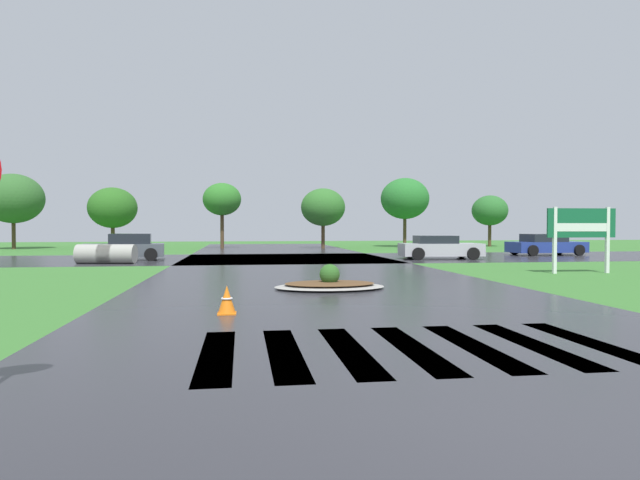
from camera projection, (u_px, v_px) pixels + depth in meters
name	position (u px, v px, depth m)	size (l,w,h in m)	color
ground_plane	(564.00, 463.00, 4.07)	(120.00, 120.00, 0.10)	#38722D
asphalt_roadway	(335.00, 293.00, 13.96)	(10.81, 80.00, 0.01)	#2B2B30
asphalt_cross_road	(286.00, 258.00, 29.30)	(90.00, 9.73, 0.01)	#2B2B30
crosswalk_stripes	(412.00, 348.00, 7.68)	(5.85, 3.14, 0.01)	white
estate_billboard	(581.00, 227.00, 19.94)	(2.62, 0.19, 2.42)	white
median_island	(330.00, 284.00, 14.98)	(3.03, 1.97, 0.68)	#9E9B93
car_white_sedan	(546.00, 245.00, 32.70)	(4.54, 2.34, 1.26)	navy
car_dark_suv	(440.00, 248.00, 28.74)	(4.31, 2.22, 1.23)	#B7B7BF
car_silver_hatch	(125.00, 248.00, 27.80)	(4.16, 2.50, 1.34)	#4C545B
drainage_pipe_stack	(106.00, 254.00, 25.16)	(2.74, 1.27, 0.89)	#9E9B93
traffic_cone	(227.00, 300.00, 10.65)	(0.36, 0.36, 0.56)	orange
background_treeline	(231.00, 203.00, 42.99)	(41.86, 6.05, 5.72)	#4C3823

